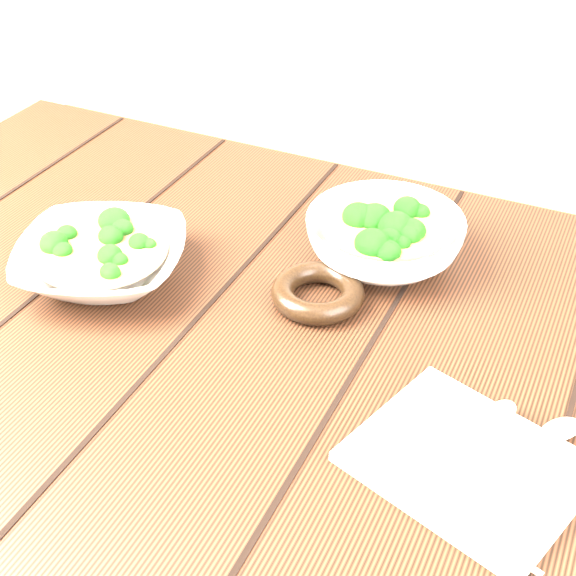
# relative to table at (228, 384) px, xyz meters

# --- Properties ---
(table) EXTENTS (1.20, 0.80, 0.75)m
(table) POSITION_rel_table_xyz_m (0.00, 0.00, 0.00)
(table) COLOR #341A0F
(table) RESTS_ON ground
(soup_bowl_front) EXTENTS (0.27, 0.27, 0.06)m
(soup_bowl_front) POSITION_rel_table_xyz_m (-0.17, -0.01, 0.15)
(soup_bowl_front) COLOR silver
(soup_bowl_front) RESTS_ON table
(soup_bowl_back) EXTENTS (0.21, 0.21, 0.07)m
(soup_bowl_back) POSITION_rel_table_xyz_m (0.13, 0.18, 0.15)
(soup_bowl_back) COLOR silver
(soup_bowl_back) RESTS_ON table
(trivet) EXTENTS (0.11, 0.11, 0.03)m
(trivet) POSITION_rel_table_xyz_m (0.09, 0.06, 0.13)
(trivet) COLOR black
(trivet) RESTS_ON table
(napkin) EXTENTS (0.24, 0.22, 0.01)m
(napkin) POSITION_rel_table_xyz_m (0.32, -0.11, 0.13)
(napkin) COLOR beige
(napkin) RESTS_ON table
(spoon_left) EXTENTS (0.07, 0.16, 0.01)m
(spoon_left) POSITION_rel_table_xyz_m (0.33, -0.08, 0.13)
(spoon_left) COLOR #BBB8A5
(spoon_left) RESTS_ON napkin
(spoon_right) EXTENTS (0.11, 0.14, 0.01)m
(spoon_right) POSITION_rel_table_xyz_m (0.38, -0.07, 0.13)
(spoon_right) COLOR #BBB8A5
(spoon_right) RESTS_ON napkin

